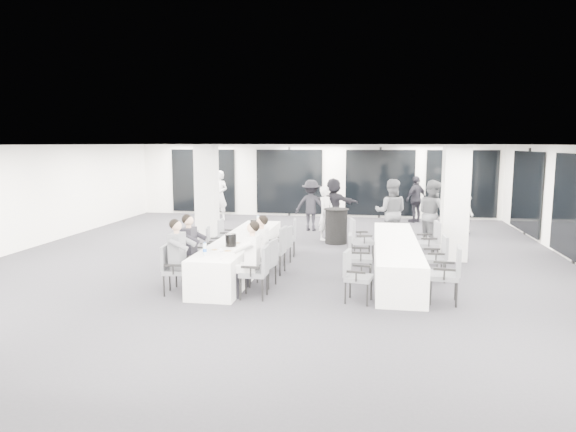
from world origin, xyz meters
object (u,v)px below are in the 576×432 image
Objects in this scene: chair_main_left_second at (184,258)px; chair_main_right_mid at (277,247)px; ice_bucket_far at (255,225)px; chair_side_right_near at (449,271)px; chair_side_right_mid at (438,255)px; chair_main_left_fourth at (213,243)px; chair_main_right_fourth at (283,243)px; standing_guest_g at (220,192)px; chair_main_right_near at (258,268)px; standing_guest_f at (334,200)px; chair_main_right_far at (290,235)px; chair_main_left_far at (226,234)px; chair_side_left_far at (359,237)px; chair_main_left_mid at (202,249)px; chair_side_right_far at (430,240)px; chair_main_right_second at (267,260)px; cocktail_table at (336,226)px; standing_guest_d at (416,196)px; standing_guest_h at (433,209)px; banquet_table_main at (241,254)px; standing_guest_e at (461,201)px; standing_guest_c at (311,202)px; standing_guest_a at (326,210)px; chair_side_left_mid at (357,254)px; standing_guest_b at (391,208)px; chair_main_left_near at (172,266)px; chair_side_left_near at (354,273)px; banquet_table_side at (396,257)px; ice_bucket_near at (231,240)px.

chair_main_right_mid is at bearing 121.23° from chair_main_left_second.
chair_side_right_near is at bearing -33.76° from ice_bucket_far.
chair_main_left_fourth is at bearing 78.35° from chair_side_right_mid.
standing_guest_g is (-3.53, 6.60, 0.53)m from chair_main_right_fourth.
chair_main_right_near is 3.85m from chair_side_right_mid.
chair_main_right_far is at bearing 93.47° from standing_guest_f.
chair_main_left_far is 3.43m from chair_side_left_far.
chair_main_left_mid is 0.88× the size of chair_side_right_far.
chair_main_right_second is at bearing 31.00° from chair_main_left_fourth.
standing_guest_d reaches higher than cocktail_table.
standing_guest_g is (-6.96, 9.09, 0.45)m from chair_side_right_near.
ice_bucket_far is (-4.44, -2.28, -0.18)m from standing_guest_h.
banquet_table_main is 0.99m from chair_main_left_fourth.
standing_guest_e is (3.12, 4.64, 0.42)m from chair_side_left_far.
cocktail_table is 1.15× the size of chair_main_left_fourth.
chair_main_right_near is 7.55m from standing_guest_c.
chair_main_right_mid is at bearing 9.29° from chair_main_right_second.
chair_main_right_fourth is 0.87× the size of chair_side_left_far.
standing_guest_h reaches higher than chair_side_left_far.
standing_guest_a is (-1.03, 2.70, 0.31)m from chair_side_left_far.
chair_side_left_mid is 0.50× the size of standing_guest_f.
standing_guest_b reaches higher than chair_main_right_fourth.
chair_main_left_near reaches higher than banquet_table_main.
chair_main_left_fourth is 0.92× the size of chair_main_right_far.
cocktail_table is 5.46m from chair_side_left_near.
banquet_table_main is at bearing -174.17° from standing_guest_a.
cocktail_table is 4.00m from chair_main_left_fourth.
chair_main_left_second is 1.06× the size of chair_main_left_mid.
ice_bucket_far is at bearing -129.90° from chair_side_left_near.
chair_side_left_far reaches higher than chair_side_left_mid.
banquet_table_side is 5.12× the size of chair_main_right_near.
standing_guest_b is at bearing 3.06° from cocktail_table.
chair_side_right_near is at bearing 150.59° from standing_guest_h.
standing_guest_h is (2.63, -0.17, 0.55)m from cocktail_table.
standing_guest_h reaches higher than standing_guest_d.
chair_side_left_far is at bearing -72.53° from cocktail_table.
chair_side_right_near reaches higher than ice_bucket_near.
chair_side_left_far is at bearing 90.31° from chair_main_left_fourth.
standing_guest_d is (5.30, 8.16, 0.44)m from chair_main_left_mid.
cocktail_table is 0.55× the size of standing_guest_a.
chair_main_left_second is at bearing -55.35° from standing_guest_g.
banquet_table_side is 3.39m from chair_main_right_near.
standing_guest_b is at bearing 123.44° from chair_main_left_mid.
standing_guest_g is at bearing 20.89° from chair_main_right_near.
chair_main_left_second is at bearing -77.19° from chair_side_left_mid.
chair_main_right_mid reaches higher than chair_main_left_second.
standing_guest_a reaches higher than chair_side_left_mid.
chair_side_right_near is 6.37m from standing_guest_a.
ice_bucket_near reaches higher than chair_side_left_mid.
banquet_table_main is at bearing 146.18° from chair_main_right_far.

